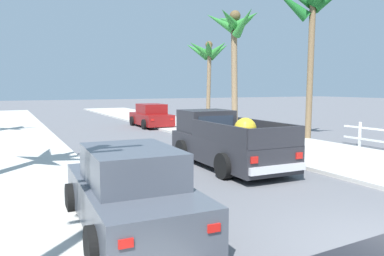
# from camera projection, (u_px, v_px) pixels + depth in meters

# --- Properties ---
(sidewalk_left) EXTENTS (4.95, 60.00, 0.12)m
(sidewalk_left) POSITION_uv_depth(u_px,v_px,m) (3.00, 156.00, 13.97)
(sidewalk_left) COLOR beige
(sidewalk_left) RESTS_ON ground
(sidewalk_right) EXTENTS (4.95, 60.00, 0.12)m
(sidewalk_right) POSITION_uv_depth(u_px,v_px,m) (248.00, 138.00, 18.94)
(sidewalk_right) COLOR beige
(sidewalk_right) RESTS_ON ground
(curb_left) EXTENTS (0.16, 60.00, 0.10)m
(curb_left) POSITION_uv_depth(u_px,v_px,m) (34.00, 154.00, 14.45)
(curb_left) COLOR silver
(curb_left) RESTS_ON ground
(curb_right) EXTENTS (0.16, 60.00, 0.10)m
(curb_right) POSITION_uv_depth(u_px,v_px,m) (230.00, 140.00, 18.46)
(curb_right) COLOR silver
(curb_right) RESTS_ON ground
(pickup_truck) EXTENTS (2.31, 5.25, 1.80)m
(pickup_truck) POSITION_uv_depth(u_px,v_px,m) (225.00, 142.00, 12.54)
(pickup_truck) COLOR #28282D
(pickup_truck) RESTS_ON ground
(car_left_near) EXTENTS (2.09, 4.29, 1.54)m
(car_left_near) POSITION_uv_depth(u_px,v_px,m) (151.00, 116.00, 24.96)
(car_left_near) COLOR maroon
(car_left_near) RESTS_ON ground
(car_right_near) EXTENTS (2.15, 4.31, 1.54)m
(car_right_near) POSITION_uv_depth(u_px,v_px,m) (131.00, 191.00, 6.89)
(car_right_near) COLOR #474C56
(car_right_near) RESTS_ON ground
(palm_tree_left_fore) EXTENTS (3.49, 3.16, 7.61)m
(palm_tree_left_fore) POSITION_uv_depth(u_px,v_px,m) (312.00, 7.00, 17.91)
(palm_tree_left_fore) COLOR brown
(palm_tree_left_fore) RESTS_ON ground
(palm_tree_left_mid) EXTENTS (3.41, 3.94, 7.34)m
(palm_tree_left_mid) POSITION_uv_depth(u_px,v_px,m) (235.00, 31.00, 22.88)
(palm_tree_left_mid) COLOR #846B4C
(palm_tree_left_mid) RESTS_ON ground
(palm_tree_left_back) EXTENTS (3.43, 3.30, 6.04)m
(palm_tree_left_back) POSITION_uv_depth(u_px,v_px,m) (208.00, 54.00, 26.93)
(palm_tree_left_back) COLOR #846B4C
(palm_tree_left_back) RESTS_ON ground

